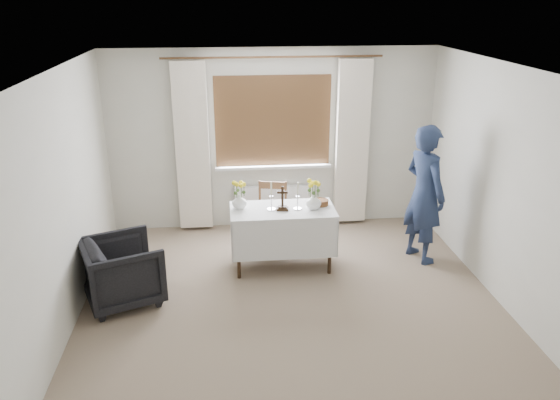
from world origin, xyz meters
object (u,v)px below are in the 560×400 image
at_px(flower_vase_left, 239,201).
at_px(flower_vase_right, 314,201).
at_px(person, 424,194).
at_px(wooden_cross, 282,198).
at_px(altar_table, 282,238).
at_px(wooden_chair, 271,217).
at_px(armchair, 123,271).

distance_m(flower_vase_left, flower_vase_right, 0.88).
xyz_separation_m(person, wooden_cross, (-1.75, -0.08, 0.05)).
height_order(altar_table, wooden_chair, wooden_chair).
bearing_deg(flower_vase_right, armchair, -165.15).
bearing_deg(altar_table, wooden_chair, 99.06).
distance_m(armchair, flower_vase_right, 2.29).
relative_size(person, wooden_cross, 5.85).
height_order(armchair, flower_vase_right, flower_vase_right).
distance_m(altar_table, armchair, 1.90).
distance_m(wooden_chair, wooden_cross, 0.75).
bearing_deg(flower_vase_right, person, 3.47).
height_order(altar_table, flower_vase_left, flower_vase_left).
height_order(altar_table, flower_vase_right, flower_vase_right).
bearing_deg(flower_vase_left, altar_table, -7.64).
bearing_deg(altar_table, person, 1.57).
xyz_separation_m(wooden_chair, flower_vase_right, (0.45, -0.58, 0.42)).
bearing_deg(person, wooden_chair, 53.65).
distance_m(person, wooden_cross, 1.75).
height_order(person, wooden_cross, person).
relative_size(flower_vase_left, flower_vase_right, 0.95).
distance_m(wooden_chair, person, 1.95).
relative_size(person, flower_vase_right, 9.03).
bearing_deg(armchair, flower_vase_left, -83.87).
relative_size(armchair, wooden_cross, 2.66).
bearing_deg(armchair, flower_vase_right, -96.70).
bearing_deg(armchair, wooden_chair, -77.53).
bearing_deg(wooden_chair, wooden_cross, -69.67).
relative_size(altar_table, flower_vase_right, 6.48).
distance_m(altar_table, wooden_chair, 0.55).
height_order(person, flower_vase_right, person).
bearing_deg(flower_vase_right, flower_vase_left, 173.20).
xyz_separation_m(armchair, flower_vase_right, (2.16, 0.57, 0.50)).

